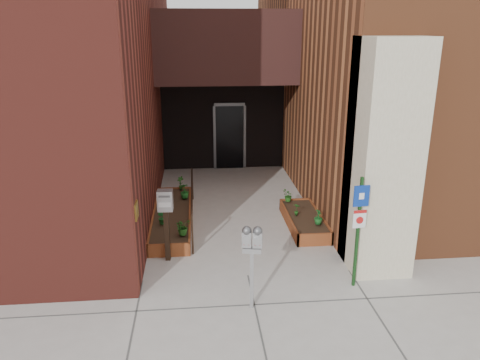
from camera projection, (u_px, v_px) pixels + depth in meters
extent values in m
plane|color=#9E9991|center=(248.00, 276.00, 8.98)|extent=(80.00, 80.00, 0.00)
cube|color=maroon|center=(12.00, 10.00, 13.21)|extent=(8.00, 14.60, 10.00)
cube|color=brown|center=(412.00, 12.00, 14.73)|extent=(8.00, 13.70, 10.00)
cube|color=#B7AC8D|center=(383.00, 159.00, 8.71)|extent=(1.10, 1.20, 4.40)
cube|color=black|center=(225.00, 47.00, 13.40)|extent=(4.20, 2.00, 2.00)
cube|color=black|center=(223.00, 123.00, 15.51)|extent=(4.00, 0.30, 3.00)
cube|color=black|center=(230.00, 138.00, 15.50)|extent=(0.90, 0.06, 2.10)
cube|color=#B79338|center=(136.00, 211.00, 8.14)|extent=(0.04, 0.30, 0.30)
cube|color=maroon|center=(169.00, 250.00, 9.66)|extent=(0.90, 0.04, 0.30)
cube|color=maroon|center=(175.00, 192.00, 13.03)|extent=(0.90, 0.04, 0.30)
cube|color=maroon|center=(154.00, 218.00, 11.31)|extent=(0.04, 3.60, 0.30)
cube|color=maroon|center=(190.00, 216.00, 11.38)|extent=(0.04, 3.60, 0.30)
cube|color=black|center=(172.00, 218.00, 11.35)|extent=(0.82, 3.52, 0.26)
cube|color=maroon|center=(315.00, 240.00, 10.14)|extent=(0.80, 0.04, 0.30)
cube|color=maroon|center=(295.00, 204.00, 12.18)|extent=(0.80, 0.04, 0.30)
cube|color=maroon|center=(288.00, 221.00, 11.12)|extent=(0.04, 2.20, 0.30)
cube|color=maroon|center=(320.00, 220.00, 11.19)|extent=(0.04, 2.20, 0.30)
cube|color=black|center=(304.00, 221.00, 11.17)|extent=(0.72, 2.12, 0.26)
cylinder|color=black|center=(192.00, 234.00, 9.69)|extent=(0.04, 0.04, 0.90)
cylinder|color=black|center=(192.00, 184.00, 12.81)|extent=(0.04, 0.04, 0.90)
cylinder|color=black|center=(192.00, 189.00, 11.11)|extent=(0.04, 3.30, 0.04)
cube|color=#969698|center=(252.00, 280.00, 7.81)|extent=(0.07, 0.07, 1.04)
cube|color=#969698|center=(252.00, 250.00, 7.64)|extent=(0.33, 0.18, 0.08)
cube|color=#969698|center=(247.00, 239.00, 7.59)|extent=(0.17, 0.13, 0.27)
sphere|color=#59595B|center=(247.00, 231.00, 7.54)|extent=(0.15, 0.15, 0.15)
cube|color=white|center=(246.00, 240.00, 7.53)|extent=(0.09, 0.02, 0.05)
cube|color=#B21414|center=(246.00, 244.00, 7.55)|extent=(0.09, 0.02, 0.03)
cube|color=#969698|center=(258.00, 240.00, 7.57)|extent=(0.17, 0.13, 0.27)
sphere|color=#59595B|center=(258.00, 231.00, 7.52)|extent=(0.15, 0.15, 0.15)
cube|color=white|center=(257.00, 240.00, 7.51)|extent=(0.09, 0.02, 0.05)
cube|color=#B21414|center=(257.00, 245.00, 7.54)|extent=(0.09, 0.02, 0.03)
cube|color=#163C16|center=(358.00, 233.00, 8.32)|extent=(0.05, 0.05, 2.10)
cube|color=navy|center=(361.00, 196.00, 8.07)|extent=(0.29, 0.05, 0.38)
cube|color=white|center=(362.00, 196.00, 8.06)|extent=(0.10, 0.02, 0.11)
cube|color=white|center=(359.00, 219.00, 8.20)|extent=(0.24, 0.04, 0.33)
cube|color=#B21414|center=(360.00, 212.00, 8.15)|extent=(0.24, 0.03, 0.06)
cylinder|color=#B21414|center=(360.00, 220.00, 8.19)|extent=(0.13, 0.02, 0.13)
cube|color=black|center=(167.00, 235.00, 9.42)|extent=(0.11, 0.11, 1.10)
cube|color=#A5A5A7|center=(165.00, 200.00, 9.19)|extent=(0.31, 0.24, 0.42)
cube|color=#59595B|center=(164.00, 197.00, 9.04)|extent=(0.22, 0.02, 0.04)
cube|color=white|center=(165.00, 205.00, 9.09)|extent=(0.24, 0.02, 0.10)
imported|color=#1E5017|center=(183.00, 227.00, 9.99)|extent=(0.45, 0.45, 0.37)
imported|color=#17501B|center=(161.00, 217.00, 10.53)|extent=(0.25, 0.25, 0.32)
imported|color=#18561B|center=(185.00, 191.00, 12.11)|extent=(0.30, 0.30, 0.40)
imported|color=#1E5418|center=(181.00, 183.00, 12.77)|extent=(0.28, 0.28, 0.37)
imported|color=#18561E|center=(318.00, 217.00, 10.53)|extent=(0.24, 0.24, 0.34)
imported|color=#1D5718|center=(297.00, 209.00, 11.02)|extent=(0.22, 0.22, 0.30)
imported|color=#235D1A|center=(288.00, 196.00, 11.90)|extent=(0.39, 0.39, 0.30)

